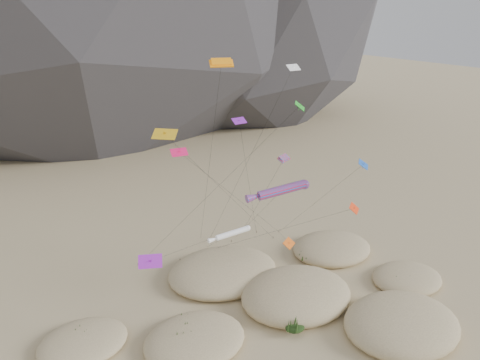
{
  "coord_description": "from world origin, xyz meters",
  "views": [
    {
      "loc": [
        -27.08,
        -34.2,
        34.72
      ],
      "look_at": [
        -0.8,
        12.0,
        15.19
      ],
      "focal_mm": 35.0,
      "sensor_mm": 36.0,
      "label": 1
    }
  ],
  "objects": [
    {
      "name": "rainbow_tube_kite",
      "position": [
        3.95,
        10.33,
        13.45
      ],
      "size": [
        8.69,
        15.69,
        14.42
      ],
      "color": "red",
      "rests_on": "ground"
    },
    {
      "name": "white_tube_kite",
      "position": [
        -2.88,
        10.67,
        9.03
      ],
      "size": [
        6.12,
        14.01,
        9.61
      ],
      "color": "white",
      "rests_on": "ground"
    },
    {
      "name": "orange_parafoil",
      "position": [
        -2.74,
        12.84,
        28.73
      ],
      "size": [
        4.97,
        15.83,
        29.62
      ],
      "color": "orange",
      "rests_on": "ground"
    },
    {
      "name": "delta_kites",
      "position": [
        1.31,
        11.0,
        16.91
      ],
      "size": [
        30.54,
        21.92,
        27.78
      ],
      "color": "green",
      "rests_on": "ground"
    },
    {
      "name": "multi_parafoil",
      "position": [
        5.02,
        11.34,
        17.05
      ],
      "size": [
        3.46,
        15.55,
        17.72
      ],
      "color": "red",
      "rests_on": "ground"
    },
    {
      "name": "kite_stakes",
      "position": [
        2.56,
        23.67,
        0.15
      ],
      "size": [
        23.71,
        4.72,
        0.3
      ],
      "color": "#3F2D1E",
      "rests_on": "ground"
    },
    {
      "name": "dune_grass",
      "position": [
        -0.21,
        4.75,
        0.85
      ],
      "size": [
        41.4,
        26.84,
        1.41
      ],
      "color": "black",
      "rests_on": "ground"
    },
    {
      "name": "dunes",
      "position": [
        -0.31,
        3.25,
        0.75
      ],
      "size": [
        50.63,
        36.84,
        4.21
      ],
      "color": "#CCB789",
      "rests_on": "ground"
    },
    {
      "name": "ground",
      "position": [
        0.0,
        0.0,
        0.0
      ],
      "size": [
        500.0,
        500.0,
        0.0
      ],
      "primitive_type": "plane",
      "color": "#CCB789",
      "rests_on": "ground"
    }
  ]
}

